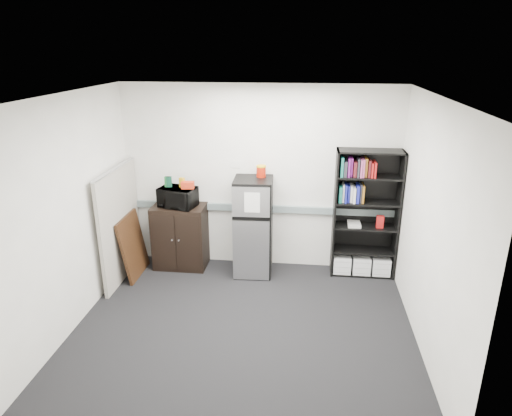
# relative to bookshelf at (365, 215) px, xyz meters

# --- Properties ---
(floor) EXTENTS (4.00, 4.00, 0.00)m
(floor) POSITION_rel_bookshelf_xyz_m (-1.53, -1.57, -0.91)
(floor) COLOR black
(floor) RESTS_ON ground
(wall_back) EXTENTS (4.00, 0.02, 2.70)m
(wall_back) POSITION_rel_bookshelf_xyz_m (-1.53, 0.18, 0.44)
(wall_back) COLOR silver
(wall_back) RESTS_ON floor
(wall_right) EXTENTS (0.02, 3.50, 2.70)m
(wall_right) POSITION_rel_bookshelf_xyz_m (0.47, -1.57, 0.44)
(wall_right) COLOR silver
(wall_right) RESTS_ON floor
(wall_left) EXTENTS (0.02, 3.50, 2.70)m
(wall_left) POSITION_rel_bookshelf_xyz_m (-3.53, -1.57, 0.44)
(wall_left) COLOR silver
(wall_left) RESTS_ON floor
(ceiling) EXTENTS (4.00, 3.50, 0.02)m
(ceiling) POSITION_rel_bookshelf_xyz_m (-1.53, -1.57, 1.79)
(ceiling) COLOR white
(ceiling) RESTS_ON wall_back
(electrical_raceway) EXTENTS (3.92, 0.05, 0.10)m
(electrical_raceway) POSITION_rel_bookshelf_xyz_m (-1.53, 0.15, -0.01)
(electrical_raceway) COLOR gray
(electrical_raceway) RESTS_ON wall_back
(wall_note) EXTENTS (0.14, 0.00, 0.10)m
(wall_note) POSITION_rel_bookshelf_xyz_m (-1.88, 0.18, 0.64)
(wall_note) COLOR white
(wall_note) RESTS_ON wall_back
(bookshelf) EXTENTS (0.90, 0.34, 1.85)m
(bookshelf) POSITION_rel_bookshelf_xyz_m (0.00, 0.00, 0.00)
(bookshelf) COLOR black
(bookshelf) RESTS_ON floor
(cubicle_partition) EXTENTS (0.06, 1.30, 1.62)m
(cubicle_partition) POSITION_rel_bookshelf_xyz_m (-3.43, -0.49, -0.10)
(cubicle_partition) COLOR #9F998D
(cubicle_partition) RESTS_ON floor
(cabinet) EXTENTS (0.77, 0.51, 0.96)m
(cabinet) POSITION_rel_bookshelf_xyz_m (-2.69, -0.06, -0.43)
(cabinet) COLOR black
(cabinet) RESTS_ON floor
(microwave) EXTENTS (0.58, 0.46, 0.29)m
(microwave) POSITION_rel_bookshelf_xyz_m (-2.69, -0.08, 0.19)
(microwave) COLOR black
(microwave) RESTS_ON cabinet
(snack_box_a) EXTENTS (0.07, 0.05, 0.15)m
(snack_box_a) POSITION_rel_bookshelf_xyz_m (-2.85, -0.05, 0.41)
(snack_box_a) COLOR #1A5D29
(snack_box_a) RESTS_ON microwave
(snack_box_b) EXTENTS (0.08, 0.06, 0.15)m
(snack_box_b) POSITION_rel_bookshelf_xyz_m (-2.82, -0.05, 0.41)
(snack_box_b) COLOR #0D3D29
(snack_box_b) RESTS_ON microwave
(snack_box_c) EXTENTS (0.08, 0.07, 0.14)m
(snack_box_c) POSITION_rel_bookshelf_xyz_m (-2.63, -0.05, 0.41)
(snack_box_c) COLOR gold
(snack_box_c) RESTS_ON microwave
(snack_bag) EXTENTS (0.19, 0.12, 0.10)m
(snack_bag) POSITION_rel_bookshelf_xyz_m (-2.53, -0.10, 0.39)
(snack_bag) COLOR red
(snack_bag) RESTS_ON microwave
(refrigerator) EXTENTS (0.55, 0.58, 1.43)m
(refrigerator) POSITION_rel_bookshelf_xyz_m (-1.58, -0.14, -0.20)
(refrigerator) COLOR black
(refrigerator) RESTS_ON floor
(coffee_can) EXTENTS (0.14, 0.14, 0.18)m
(coffee_can) POSITION_rel_bookshelf_xyz_m (-1.49, -0.02, 0.61)
(coffee_can) COLOR #B21C08
(coffee_can) RESTS_ON refrigerator
(framed_poster) EXTENTS (0.19, 0.71, 0.91)m
(framed_poster) POSITION_rel_bookshelf_xyz_m (-3.30, -0.42, -0.46)
(framed_poster) COLOR black
(framed_poster) RESTS_ON floor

